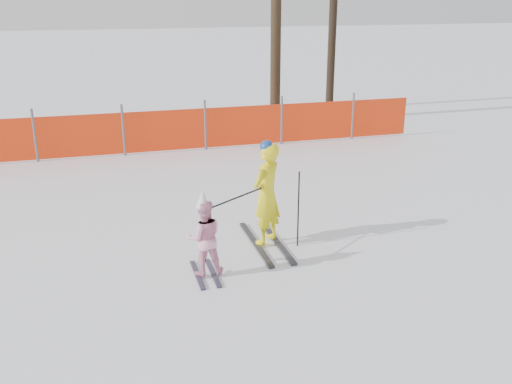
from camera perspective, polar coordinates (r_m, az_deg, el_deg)
The scene contains 6 objects.
ground at distance 8.21m, azimuth 0.96°, elevation -7.71°, with size 120.00×120.00×0.00m, color white.
adult at distance 8.69m, azimuth 1.05°, elevation -0.23°, with size 0.69×1.70×1.67m.
child at distance 7.84m, azimuth -5.22°, elevation -4.51°, with size 0.54×0.87×1.26m.
ski_poles at distance 8.44m, azimuth 1.40°, elevation -1.21°, with size 1.49×0.65×1.21m.
safety_fence at distance 14.11m, azimuth -14.26°, elevation 5.67°, with size 15.60×0.06×1.25m.
tree_trunks at distance 17.87m, azimuth 4.38°, elevation 18.12°, with size 2.75×1.94×7.25m.
Camera 1 is at (-2.14, -7.00, 3.72)m, focal length 40.00 mm.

